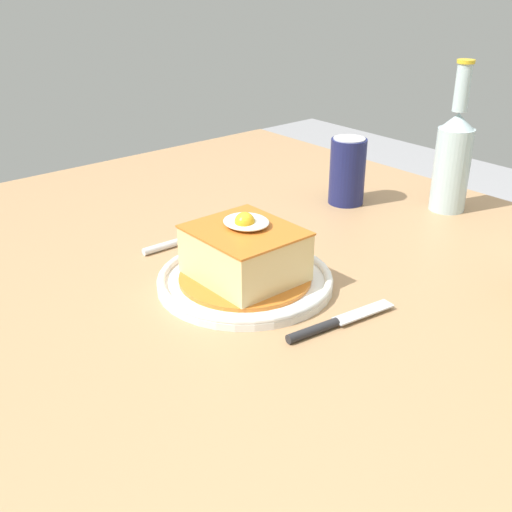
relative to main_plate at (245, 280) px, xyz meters
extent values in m
cube|color=#A87F56|center=(0.08, 0.06, -0.03)|extent=(1.49, 1.07, 0.04)
cylinder|color=#A87F56|center=(-0.59, 0.52, -0.40)|extent=(0.07, 0.07, 0.70)
cylinder|color=white|center=(0.00, 0.00, 0.00)|extent=(0.25, 0.25, 0.01)
torus|color=white|center=(0.00, 0.00, 0.00)|extent=(0.25, 0.25, 0.01)
cylinder|color=#C66B23|center=(0.00, 0.00, 0.00)|extent=(0.19, 0.19, 0.01)
cube|color=#E5C684|center=(0.00, 0.00, 0.04)|extent=(0.14, 0.13, 0.07)
cube|color=#C66B23|center=(0.00, 0.00, 0.08)|extent=(0.15, 0.13, 0.00)
ellipsoid|color=white|center=(-0.01, 0.01, 0.08)|extent=(0.07, 0.06, 0.01)
sphere|color=yellow|center=(0.00, 0.00, 0.09)|extent=(0.03, 0.03, 0.03)
cylinder|color=silver|center=(-0.18, -0.02, 0.00)|extent=(0.01, 0.08, 0.01)
cube|color=silver|center=(-0.18, 0.04, 0.00)|extent=(0.02, 0.05, 0.00)
cylinder|color=silver|center=(-0.17, 0.07, 0.00)|extent=(0.00, 0.03, 0.00)
cylinder|color=silver|center=(-0.17, 0.07, 0.00)|extent=(0.00, 0.03, 0.00)
cylinder|color=silver|center=(-0.18, 0.07, 0.00)|extent=(0.00, 0.03, 0.00)
cylinder|color=#262628|center=(0.15, -0.02, 0.00)|extent=(0.02, 0.08, 0.01)
cube|color=silver|center=(0.16, 0.06, 0.00)|extent=(0.03, 0.09, 0.00)
cylinder|color=#191E51|center=(-0.14, 0.36, 0.05)|extent=(0.07, 0.07, 0.12)
cylinder|color=silver|center=(-0.14, 0.36, 0.11)|extent=(0.06, 0.06, 0.00)
cylinder|color=#ADC6CC|center=(0.01, 0.47, 0.07)|extent=(0.06, 0.06, 0.15)
cone|color=#ADC6CC|center=(0.01, 0.47, 0.15)|extent=(0.06, 0.06, 0.03)
cylinder|color=#ADC6CC|center=(0.01, 0.47, 0.21)|extent=(0.03, 0.03, 0.08)
cylinder|color=gold|center=(0.01, 0.47, 0.25)|extent=(0.03, 0.03, 0.01)
camera|label=1|loc=(0.62, -0.50, 0.41)|focal=44.50mm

